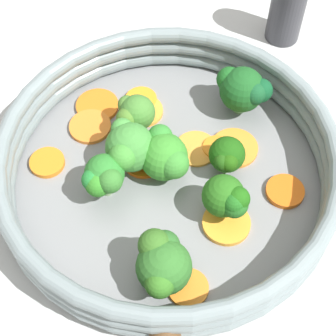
% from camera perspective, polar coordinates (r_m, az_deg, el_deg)
% --- Properties ---
extents(ground_plane, '(4.00, 4.00, 0.00)m').
position_cam_1_polar(ground_plane, '(0.56, 0.00, -1.45)').
color(ground_plane, '#B9BDBC').
extents(skillet, '(0.31, 0.31, 0.01)m').
position_cam_1_polar(skillet, '(0.55, 0.00, -1.16)').
color(skillet, gray).
rests_on(skillet, ground_plane).
extents(skillet_rim_wall, '(0.33, 0.33, 0.05)m').
position_cam_1_polar(skillet_rim_wall, '(0.53, 0.00, 0.57)').
color(skillet_rim_wall, gray).
rests_on(skillet_rim_wall, skillet).
extents(skillet_rivet_left, '(0.01, 0.01, 0.01)m').
position_cam_1_polar(skillet_rivet_left, '(0.48, -4.54, -15.09)').
color(skillet_rivet_left, gray).
rests_on(skillet_rivet_left, skillet).
extents(skillet_rivet_right, '(0.01, 0.01, 0.01)m').
position_cam_1_polar(skillet_rivet_right, '(0.48, 4.01, -15.22)').
color(skillet_rivet_right, gray).
rests_on(skillet_rivet_right, skillet).
extents(carrot_slice_0, '(0.06, 0.06, 0.00)m').
position_cam_1_polar(carrot_slice_0, '(0.57, 2.86, 1.98)').
color(carrot_slice_0, orange).
rests_on(carrot_slice_0, skillet).
extents(carrot_slice_1, '(0.05, 0.05, 0.00)m').
position_cam_1_polar(carrot_slice_1, '(0.56, -2.49, 0.82)').
color(carrot_slice_1, '#E25C10').
rests_on(carrot_slice_1, skillet).
extents(carrot_slice_2, '(0.05, 0.05, 0.00)m').
position_cam_1_polar(carrot_slice_2, '(0.61, -6.87, 6.50)').
color(carrot_slice_2, orange).
rests_on(carrot_slice_2, skillet).
extents(carrot_slice_3, '(0.04, 0.04, 0.01)m').
position_cam_1_polar(carrot_slice_3, '(0.57, 4.96, 2.04)').
color(carrot_slice_3, orange).
rests_on(carrot_slice_3, skillet).
extents(carrot_slice_4, '(0.05, 0.05, 0.01)m').
position_cam_1_polar(carrot_slice_4, '(0.57, -12.17, 0.56)').
color(carrot_slice_4, orange).
rests_on(carrot_slice_4, skillet).
extents(carrot_slice_5, '(0.06, 0.06, 0.00)m').
position_cam_1_polar(carrot_slice_5, '(0.57, 6.75, 2.04)').
color(carrot_slice_5, orange).
rests_on(carrot_slice_5, skillet).
extents(carrot_slice_6, '(0.05, 0.05, 0.00)m').
position_cam_1_polar(carrot_slice_6, '(0.60, -2.53, 5.81)').
color(carrot_slice_6, orange).
rests_on(carrot_slice_6, skillet).
extents(carrot_slice_7, '(0.05, 0.05, 0.01)m').
position_cam_1_polar(carrot_slice_7, '(0.55, 11.80, -2.33)').
color(carrot_slice_7, orange).
rests_on(carrot_slice_7, skillet).
extents(carrot_slice_8, '(0.05, 0.05, 0.00)m').
position_cam_1_polar(carrot_slice_8, '(0.50, 2.06, -12.08)').
color(carrot_slice_8, orange).
rests_on(carrot_slice_8, skillet).
extents(carrot_slice_9, '(0.05, 0.05, 0.00)m').
position_cam_1_polar(carrot_slice_9, '(0.59, -7.92, 4.19)').
color(carrot_slice_9, orange).
rests_on(carrot_slice_9, skillet).
extents(carrot_slice_10, '(0.06, 0.06, 0.01)m').
position_cam_1_polar(carrot_slice_10, '(0.52, 5.94, -5.61)').
color(carrot_slice_10, orange).
rests_on(carrot_slice_10, skillet).
extents(carrot_slice_11, '(0.05, 0.05, 0.00)m').
position_cam_1_polar(carrot_slice_11, '(0.61, -2.76, 6.95)').
color(carrot_slice_11, orange).
rests_on(carrot_slice_11, skillet).
extents(broccoli_floret_0, '(0.05, 0.04, 0.05)m').
position_cam_1_polar(broccoli_floret_0, '(0.50, 6.06, -3.11)').
color(broccoli_floret_0, '#638A42').
rests_on(broccoli_floret_0, skillet).
extents(broccoli_floret_1, '(0.06, 0.05, 0.06)m').
position_cam_1_polar(broccoli_floret_1, '(0.58, 7.65, 7.97)').
color(broccoli_floret_1, '#7AA76A').
rests_on(broccoli_floret_1, skillet).
extents(broccoli_floret_2, '(0.04, 0.04, 0.05)m').
position_cam_1_polar(broccoli_floret_2, '(0.51, -6.61, -0.93)').
color(broccoli_floret_2, '#81A36F').
rests_on(broccoli_floret_2, skillet).
extents(broccoli_floret_3, '(0.04, 0.04, 0.04)m').
position_cam_1_polar(broccoli_floret_3, '(0.54, 5.99, 1.20)').
color(broccoli_floret_3, '#698D4E').
rests_on(broccoli_floret_3, skillet).
extents(broccoli_floret_4, '(0.06, 0.05, 0.05)m').
position_cam_1_polar(broccoli_floret_4, '(0.53, -0.13, 1.32)').
color(broccoli_floret_4, '#6E9651').
rests_on(broccoli_floret_4, skillet).
extents(broccoli_floret_5, '(0.04, 0.04, 0.05)m').
position_cam_1_polar(broccoli_floret_5, '(0.56, -3.40, 5.59)').
color(broccoli_floret_5, '#7AA258').
rests_on(broccoli_floret_5, skillet).
extents(broccoli_floret_6, '(0.05, 0.05, 0.06)m').
position_cam_1_polar(broccoli_floret_6, '(0.53, -4.02, 2.11)').
color(broccoli_floret_6, '#84A86D').
rests_on(broccoli_floret_6, skillet).
extents(broccoli_floret_7, '(0.05, 0.05, 0.06)m').
position_cam_1_polar(broccoli_floret_7, '(0.47, -0.58, -9.64)').
color(broccoli_floret_7, '#739E52').
rests_on(broccoli_floret_7, skillet).
extents(salt_shaker, '(0.04, 0.04, 0.11)m').
position_cam_1_polar(salt_shaker, '(0.67, 12.22, 16.37)').
color(salt_shaker, '#333338').
rests_on(salt_shaker, ground_plane).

